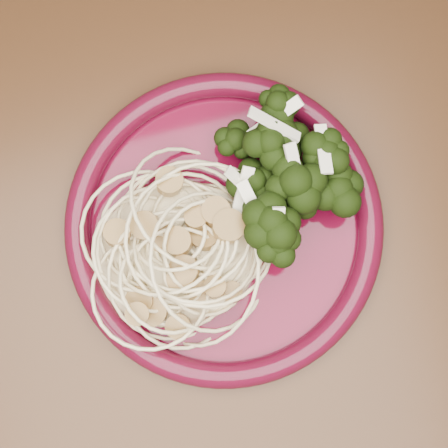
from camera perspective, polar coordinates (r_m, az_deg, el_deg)
dining_table at (r=0.68m, az=4.62°, el=-0.23°), size 1.20×0.80×0.75m
dinner_plate at (r=0.57m, az=-0.00°, el=-0.14°), size 0.36×0.36×0.02m
spaghetti_pile at (r=0.55m, az=-4.45°, el=-2.52°), size 0.18×0.17×0.03m
scallop_cluster at (r=0.51m, az=-4.79°, el=-2.05°), size 0.17×0.17×0.05m
broccoli_pile at (r=0.55m, az=5.46°, el=3.39°), size 0.14×0.18×0.06m
onion_garnish at (r=0.52m, az=5.81°, el=4.18°), size 0.10×0.12×0.05m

